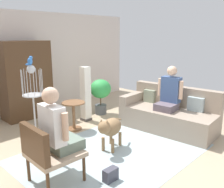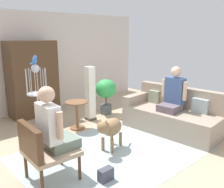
{
  "view_description": "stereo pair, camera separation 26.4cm",
  "coord_description": "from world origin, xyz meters",
  "px_view_note": "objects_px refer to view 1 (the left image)",
  "views": [
    {
      "loc": [
        -2.91,
        -2.63,
        1.95
      ],
      "look_at": [
        -0.06,
        0.12,
        0.99
      ],
      "focal_mm": 39.49,
      "sensor_mm": 36.0,
      "label": 1
    },
    {
      "loc": [
        -2.72,
        -2.81,
        1.95
      ],
      "look_at": [
        -0.06,
        0.12,
        0.99
      ],
      "focal_mm": 39.49,
      "sensor_mm": 36.0,
      "label": 2
    }
  ],
  "objects_px": {
    "dog": "(110,128)",
    "parrot": "(30,61)",
    "bird_cage_stand": "(33,99)",
    "column_lamp": "(86,94)",
    "couch": "(168,114)",
    "armchair": "(47,151)",
    "potted_plant": "(101,92)",
    "armoire_cabinet": "(26,80)",
    "round_end_table": "(74,113)",
    "person_on_couch": "(170,93)",
    "handbag": "(110,175)",
    "person_on_armchair": "(56,127)"
  },
  "relations": [
    {
      "from": "armchair",
      "to": "bird_cage_stand",
      "type": "distance_m",
      "value": 1.92
    },
    {
      "from": "person_on_couch",
      "to": "person_on_armchair",
      "type": "xyz_separation_m",
      "value": [
        -2.65,
        0.09,
        -0.02
      ]
    },
    {
      "from": "armchair",
      "to": "column_lamp",
      "type": "bearing_deg",
      "value": 38.46
    },
    {
      "from": "potted_plant",
      "to": "parrot",
      "type": "bearing_deg",
      "value": 178.02
    },
    {
      "from": "round_end_table",
      "to": "parrot",
      "type": "xyz_separation_m",
      "value": [
        -0.66,
        0.42,
        1.09
      ]
    },
    {
      "from": "bird_cage_stand",
      "to": "round_end_table",
      "type": "bearing_deg",
      "value": -32.91
    },
    {
      "from": "round_end_table",
      "to": "dog",
      "type": "distance_m",
      "value": 1.2
    },
    {
      "from": "couch",
      "to": "armchair",
      "type": "bearing_deg",
      "value": 178.75
    },
    {
      "from": "parrot",
      "to": "column_lamp",
      "type": "xyz_separation_m",
      "value": [
        1.2,
        -0.17,
        -0.84
      ]
    },
    {
      "from": "person_on_armchair",
      "to": "round_end_table",
      "type": "height_order",
      "value": "person_on_armchair"
    },
    {
      "from": "potted_plant",
      "to": "armoire_cabinet",
      "type": "height_order",
      "value": "armoire_cabinet"
    },
    {
      "from": "armchair",
      "to": "armoire_cabinet",
      "type": "xyz_separation_m",
      "value": [
        1.18,
        2.79,
        0.41
      ]
    },
    {
      "from": "person_on_armchair",
      "to": "armoire_cabinet",
      "type": "relative_size",
      "value": 0.49
    },
    {
      "from": "bird_cage_stand",
      "to": "armchair",
      "type": "bearing_deg",
      "value": -114.28
    },
    {
      "from": "armoire_cabinet",
      "to": "handbag",
      "type": "xyz_separation_m",
      "value": [
        -0.55,
        -3.32,
        -0.81
      ]
    },
    {
      "from": "column_lamp",
      "to": "handbag",
      "type": "xyz_separation_m",
      "value": [
        -1.35,
        -2.11,
        -0.53
      ]
    },
    {
      "from": "couch",
      "to": "bird_cage_stand",
      "type": "bearing_deg",
      "value": 138.86
    },
    {
      "from": "person_on_couch",
      "to": "couch",
      "type": "bearing_deg",
      "value": 37.64
    },
    {
      "from": "column_lamp",
      "to": "round_end_table",
      "type": "bearing_deg",
      "value": -154.78
    },
    {
      "from": "person_on_armchair",
      "to": "column_lamp",
      "type": "xyz_separation_m",
      "value": [
        1.82,
        1.58,
        -0.16
      ]
    },
    {
      "from": "parrot",
      "to": "armoire_cabinet",
      "type": "relative_size",
      "value": 0.1
    },
    {
      "from": "dog",
      "to": "column_lamp",
      "type": "bearing_deg",
      "value": 65.07
    },
    {
      "from": "dog",
      "to": "bird_cage_stand",
      "type": "height_order",
      "value": "bird_cage_stand"
    },
    {
      "from": "potted_plant",
      "to": "round_end_table",
      "type": "bearing_deg",
      "value": -162.0
    },
    {
      "from": "round_end_table",
      "to": "parrot",
      "type": "relative_size",
      "value": 3.46
    },
    {
      "from": "couch",
      "to": "person_on_couch",
      "type": "xyz_separation_m",
      "value": [
        -0.04,
        -0.03,
        0.48
      ]
    },
    {
      "from": "armchair",
      "to": "dog",
      "type": "relative_size",
      "value": 1.12
    },
    {
      "from": "dog",
      "to": "parrot",
      "type": "bearing_deg",
      "value": 108.17
    },
    {
      "from": "armchair",
      "to": "bird_cage_stand",
      "type": "relative_size",
      "value": 0.61
    },
    {
      "from": "person_on_couch",
      "to": "armoire_cabinet",
      "type": "bearing_deg",
      "value": 119.45
    },
    {
      "from": "person_on_armchair",
      "to": "bird_cage_stand",
      "type": "distance_m",
      "value": 1.85
    },
    {
      "from": "bird_cage_stand",
      "to": "couch",
      "type": "bearing_deg",
      "value": -41.14
    },
    {
      "from": "person_on_couch",
      "to": "parrot",
      "type": "bearing_deg",
      "value": 137.87
    },
    {
      "from": "round_end_table",
      "to": "handbag",
      "type": "height_order",
      "value": "round_end_table"
    },
    {
      "from": "parrot",
      "to": "handbag",
      "type": "xyz_separation_m",
      "value": [
        -0.15,
        -2.28,
        -1.37
      ]
    },
    {
      "from": "round_end_table",
      "to": "armoire_cabinet",
      "type": "xyz_separation_m",
      "value": [
        -0.26,
        1.47,
        0.54
      ]
    },
    {
      "from": "armchair",
      "to": "handbag",
      "type": "height_order",
      "value": "armchair"
    },
    {
      "from": "couch",
      "to": "potted_plant",
      "type": "bearing_deg",
      "value": 99.75
    },
    {
      "from": "handbag",
      "to": "armoire_cabinet",
      "type": "bearing_deg",
      "value": 80.62
    },
    {
      "from": "couch",
      "to": "column_lamp",
      "type": "xyz_separation_m",
      "value": [
        -0.87,
        1.64,
        0.3
      ]
    },
    {
      "from": "column_lamp",
      "to": "couch",
      "type": "bearing_deg",
      "value": -62.1
    },
    {
      "from": "bird_cage_stand",
      "to": "dog",
      "type": "bearing_deg",
      "value": -72.03
    },
    {
      "from": "dog",
      "to": "round_end_table",
      "type": "bearing_deg",
      "value": 83.82
    },
    {
      "from": "couch",
      "to": "round_end_table",
      "type": "xyz_separation_m",
      "value": [
        -1.41,
        1.38,
        0.05
      ]
    },
    {
      "from": "person_on_couch",
      "to": "column_lamp",
      "type": "height_order",
      "value": "person_on_couch"
    },
    {
      "from": "couch",
      "to": "armchair",
      "type": "height_order",
      "value": "couch"
    },
    {
      "from": "person_on_couch",
      "to": "potted_plant",
      "type": "distance_m",
      "value": 1.8
    },
    {
      "from": "couch",
      "to": "dog",
      "type": "distance_m",
      "value": 1.55
    },
    {
      "from": "round_end_table",
      "to": "dog",
      "type": "relative_size",
      "value": 0.78
    },
    {
      "from": "person_on_couch",
      "to": "armoire_cabinet",
      "type": "distance_m",
      "value": 3.31
    }
  ]
}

